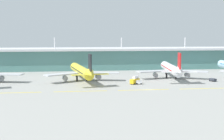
% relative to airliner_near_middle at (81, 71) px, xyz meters
% --- Properties ---
extents(ground_plane, '(600.00, 600.00, 0.00)m').
position_rel_airliner_near_middle_xyz_m(ground_plane, '(35.58, -35.69, -6.45)').
color(ground_plane, gray).
extents(terminal_building, '(288.00, 34.00, 27.14)m').
position_rel_airliner_near_middle_xyz_m(terminal_building, '(35.58, 67.21, 2.82)').
color(terminal_building, slate).
rests_on(terminal_building, ground).
extents(airliner_near_middle, '(48.17, 62.36, 18.90)m').
position_rel_airliner_near_middle_xyz_m(airliner_near_middle, '(0.00, 0.00, 0.00)').
color(airliner_near_middle, yellow).
rests_on(airliner_near_middle, ground).
extents(airliner_far_middle, '(48.43, 60.07, 18.90)m').
position_rel_airliner_near_middle_xyz_m(airliner_far_middle, '(60.94, 4.34, -0.00)').
color(airliner_far_middle, white).
rests_on(airliner_far_middle, ground).
extents(taxiway_stripe_west, '(28.00, 0.70, 0.04)m').
position_rel_airliner_near_middle_xyz_m(taxiway_stripe_west, '(-35.42, -37.02, -6.43)').
color(taxiway_stripe_west, yellow).
rests_on(taxiway_stripe_west, ground).
extents(taxiway_stripe_mid_west, '(28.00, 0.70, 0.04)m').
position_rel_airliner_near_middle_xyz_m(taxiway_stripe_mid_west, '(-1.42, -37.02, -6.43)').
color(taxiway_stripe_mid_west, yellow).
rests_on(taxiway_stripe_mid_west, ground).
extents(taxiway_stripe_centre, '(28.00, 0.70, 0.04)m').
position_rel_airliner_near_middle_xyz_m(taxiway_stripe_centre, '(32.58, -37.02, -6.43)').
color(taxiway_stripe_centre, yellow).
rests_on(taxiway_stripe_centre, ground).
extents(taxiway_stripe_mid_east, '(28.00, 0.70, 0.04)m').
position_rel_airliner_near_middle_xyz_m(taxiway_stripe_mid_east, '(66.58, -37.02, -6.43)').
color(taxiway_stripe_mid_east, yellow).
rests_on(taxiway_stripe_mid_east, ground).
extents(baggage_cart, '(3.82, 2.45, 2.48)m').
position_rel_airliner_near_middle_xyz_m(baggage_cart, '(33.85, -18.27, -5.18)').
color(baggage_cart, silver).
rests_on(baggage_cart, ground).
extents(pushback_tug, '(3.75, 4.95, 1.85)m').
position_rel_airliner_near_middle_xyz_m(pushback_tug, '(83.11, -12.55, -5.35)').
color(pushback_tug, '#333842').
rests_on(pushback_tug, ground).
extents(fuel_truck, '(6.84, 7.01, 4.95)m').
position_rel_airliner_near_middle_xyz_m(fuel_truck, '(31.80, -16.43, -4.18)').
color(fuel_truck, gold).
rests_on(fuel_truck, ground).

